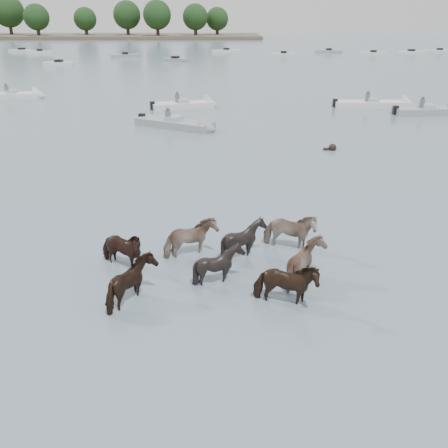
{
  "coord_description": "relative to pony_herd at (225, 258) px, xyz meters",
  "views": [
    {
      "loc": [
        -1.74,
        -10.3,
        6.84
      ],
      "look_at": [
        -1.67,
        2.87,
        1.1
      ],
      "focal_mm": 38.73,
      "sensor_mm": 36.0,
      "label": 1
    }
  ],
  "objects": [
    {
      "name": "ground",
      "position": [
        1.65,
        -1.88,
        -0.49
      ],
      "size": [
        400.0,
        400.0,
        0.0
      ],
      "primitive_type": "plane",
      "color": "slate",
      "rests_on": "ground"
    },
    {
      "name": "shoreline",
      "position": [
        -68.35,
        148.12,
        0.01
      ],
      "size": [
        160.0,
        30.0,
        1.0
      ],
      "primitive_type": "cube",
      "color": "#4C4233",
      "rests_on": "ground"
    },
    {
      "name": "pony_herd",
      "position": [
        0.0,
        0.0,
        0.0
      ],
      "size": [
        6.88,
        4.4,
        1.44
      ],
      "color": "black",
      "rests_on": "ground"
    },
    {
      "name": "swimming_pony",
      "position": [
        5.94,
        13.66,
        -0.39
      ],
      "size": [
        0.72,
        0.44,
        0.44
      ],
      "color": "black",
      "rests_on": "ground"
    },
    {
      "name": "motorboat_a",
      "position": [
        -2.42,
        26.58,
        -0.26
      ],
      "size": [
        5.46,
        3.02,
        1.92
      ],
      "rotation": [
        0.0,
        0.0,
        0.29
      ],
      "color": "silver",
      "rests_on": "ground"
    },
    {
      "name": "motorboat_b",
      "position": [
        -2.49,
        19.05,
        -0.27
      ],
      "size": [
        5.84,
        4.31,
        1.92
      ],
      "rotation": [
        0.0,
        0.0,
        -0.53
      ],
      "color": "gray",
      "rests_on": "ground"
    },
    {
      "name": "motorboat_c",
      "position": [
        12.72,
        26.77,
        -0.27
      ],
      "size": [
        6.53,
        1.76,
        1.92
      ],
      "rotation": [
        0.0,
        0.0,
        -0.03
      ],
      "color": "silver",
      "rests_on": "ground"
    },
    {
      "name": "motorboat_d",
      "position": [
        15.89,
        23.99,
        -0.26
      ],
      "size": [
        5.46,
        2.03,
        1.92
      ],
      "rotation": [
        0.0,
        0.0,
        0.08
      ],
      "color": "gray",
      "rests_on": "ground"
    },
    {
      "name": "motorboat_f",
      "position": [
        -17.77,
        31.42,
        -0.26
      ],
      "size": [
        5.48,
        1.96,
        1.92
      ],
      "rotation": [
        0.0,
        0.0,
        0.07
      ],
      "color": "silver",
      "rests_on": "ground"
    },
    {
      "name": "distant_flotilla",
      "position": [
        1.78,
        79.02,
        -0.23
      ],
      "size": [
        103.68,
        28.98,
        0.93
      ],
      "color": "silver",
      "rests_on": "ground"
    }
  ]
}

